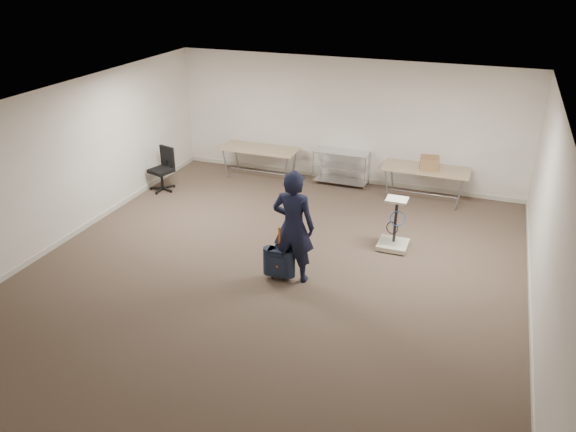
% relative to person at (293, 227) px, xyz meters
% --- Properties ---
extents(ground, '(9.00, 9.00, 0.00)m').
position_rel_person_xyz_m(ground, '(-0.38, 0.03, -0.94)').
color(ground, '#46372A').
rests_on(ground, ground).
extents(room_shell, '(8.00, 9.00, 9.00)m').
position_rel_person_xyz_m(room_shell, '(-0.38, 1.41, -0.89)').
color(room_shell, silver).
rests_on(room_shell, ground).
extents(folding_table_left, '(1.80, 0.75, 0.73)m').
position_rel_person_xyz_m(folding_table_left, '(-2.28, 3.98, -0.26)').
color(folding_table_left, '#9F8761').
rests_on(folding_table_left, ground).
extents(folding_table_right, '(1.80, 0.75, 0.73)m').
position_rel_person_xyz_m(folding_table_right, '(1.52, 3.98, -0.26)').
color(folding_table_right, '#9F8761').
rests_on(folding_table_right, ground).
extents(wire_shelf, '(1.22, 0.47, 0.80)m').
position_rel_person_xyz_m(wire_shelf, '(-0.38, 4.23, -0.50)').
color(wire_shelf, silver).
rests_on(wire_shelf, ground).
extents(person, '(0.69, 0.46, 1.87)m').
position_rel_person_xyz_m(person, '(0.00, 0.00, 0.00)').
color(person, black).
rests_on(person, ground).
extents(suitcase, '(0.35, 0.22, 0.93)m').
position_rel_person_xyz_m(suitcase, '(-0.20, -0.11, -0.62)').
color(suitcase, black).
rests_on(suitcase, ground).
extents(office_chair, '(0.58, 0.58, 0.96)m').
position_rel_person_xyz_m(office_chair, '(-4.02, 2.56, -0.64)').
color(office_chair, black).
rests_on(office_chair, ground).
extents(equipment_cart, '(0.52, 0.52, 0.96)m').
position_rel_person_xyz_m(equipment_cart, '(1.33, 1.61, -0.68)').
color(equipment_cart, white).
rests_on(equipment_cart, ground).
extents(cardboard_box, '(0.42, 0.34, 0.28)m').
position_rel_person_xyz_m(cardboard_box, '(1.58, 3.92, -0.06)').
color(cardboard_box, olive).
rests_on(cardboard_box, folding_table_right).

